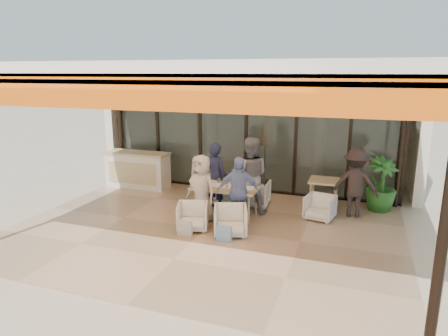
{
  "coord_description": "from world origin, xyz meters",
  "views": [
    {
      "loc": [
        2.99,
        -7.33,
        3.27
      ],
      "look_at": [
        0.1,
        0.9,
        1.15
      ],
      "focal_mm": 32.0,
      "sensor_mm": 36.0,
      "label": 1
    }
  ],
  "objects_px": {
    "dining_table": "(226,188)",
    "chair_near_left": "(193,215)",
    "chair_far_right": "(255,192)",
    "standing_woman": "(355,183)",
    "side_table": "(324,184)",
    "potted_palm": "(381,184)",
    "diner_grey": "(250,176)",
    "host_counter": "(138,170)",
    "diner_cream": "(201,189)",
    "chair_far_left": "(223,189)",
    "chair_near_right": "(230,219)",
    "side_chair": "(320,206)",
    "diner_periwinkle": "(238,192)",
    "diner_navy": "(216,176)"
  },
  "relations": [
    {
      "from": "diner_cream",
      "to": "standing_woman",
      "type": "height_order",
      "value": "standing_woman"
    },
    {
      "from": "host_counter",
      "to": "dining_table",
      "type": "xyz_separation_m",
      "value": [
        3.17,
        -1.42,
        0.15
      ]
    },
    {
      "from": "host_counter",
      "to": "potted_palm",
      "type": "bearing_deg",
      "value": 1.75
    },
    {
      "from": "chair_near_right",
      "to": "diner_grey",
      "type": "relative_size",
      "value": 0.37
    },
    {
      "from": "diner_periwinkle",
      "to": "side_chair",
      "type": "relative_size",
      "value": 2.45
    },
    {
      "from": "dining_table",
      "to": "side_table",
      "type": "relative_size",
      "value": 2.01
    },
    {
      "from": "chair_near_right",
      "to": "side_chair",
      "type": "relative_size",
      "value": 1.08
    },
    {
      "from": "side_table",
      "to": "potted_palm",
      "type": "bearing_deg",
      "value": 14.76
    },
    {
      "from": "diner_grey",
      "to": "side_chair",
      "type": "height_order",
      "value": "diner_grey"
    },
    {
      "from": "dining_table",
      "to": "chair_far_right",
      "type": "distance_m",
      "value": 1.09
    },
    {
      "from": "diner_grey",
      "to": "diner_cream",
      "type": "relative_size",
      "value": 1.2
    },
    {
      "from": "diner_grey",
      "to": "potted_palm",
      "type": "height_order",
      "value": "diner_grey"
    },
    {
      "from": "diner_navy",
      "to": "chair_far_right",
      "type": "bearing_deg",
      "value": -130.2
    },
    {
      "from": "chair_near_left",
      "to": "chair_near_right",
      "type": "relative_size",
      "value": 0.95
    },
    {
      "from": "dining_table",
      "to": "diner_cream",
      "type": "bearing_deg",
      "value": -132.02
    },
    {
      "from": "side_chair",
      "to": "chair_far_right",
      "type": "bearing_deg",
      "value": 176.96
    },
    {
      "from": "chair_far_left",
      "to": "chair_far_right",
      "type": "xyz_separation_m",
      "value": [
        0.84,
        0.0,
        -0.01
      ]
    },
    {
      "from": "side_table",
      "to": "standing_woman",
      "type": "relative_size",
      "value": 0.46
    },
    {
      "from": "side_table",
      "to": "chair_far_left",
      "type": "bearing_deg",
      "value": -172.21
    },
    {
      "from": "host_counter",
      "to": "chair_far_left",
      "type": "bearing_deg",
      "value": -9.8
    },
    {
      "from": "chair_near_right",
      "to": "side_table",
      "type": "relative_size",
      "value": 0.91
    },
    {
      "from": "standing_woman",
      "to": "potted_palm",
      "type": "xyz_separation_m",
      "value": [
        0.57,
        0.66,
        -0.14
      ]
    },
    {
      "from": "chair_far_right",
      "to": "standing_woman",
      "type": "height_order",
      "value": "standing_woman"
    },
    {
      "from": "host_counter",
      "to": "chair_near_right",
      "type": "height_order",
      "value": "host_counter"
    },
    {
      "from": "dining_table",
      "to": "diner_periwinkle",
      "type": "xyz_separation_m",
      "value": [
        0.43,
        -0.46,
        0.09
      ]
    },
    {
      "from": "dining_table",
      "to": "diner_periwinkle",
      "type": "bearing_deg",
      "value": -46.86
    },
    {
      "from": "chair_near_left",
      "to": "diner_navy",
      "type": "bearing_deg",
      "value": 71.05
    },
    {
      "from": "diner_periwinkle",
      "to": "side_table",
      "type": "xyz_separation_m",
      "value": [
        1.63,
        1.74,
        -0.13
      ]
    },
    {
      "from": "chair_near_right",
      "to": "side_chair",
      "type": "height_order",
      "value": "chair_near_right"
    },
    {
      "from": "chair_far_right",
      "to": "standing_woman",
      "type": "bearing_deg",
      "value": 178.07
    },
    {
      "from": "diner_grey",
      "to": "potted_palm",
      "type": "relative_size",
      "value": 1.38
    },
    {
      "from": "host_counter",
      "to": "diner_cream",
      "type": "distance_m",
      "value": 3.34
    },
    {
      "from": "chair_far_right",
      "to": "dining_table",
      "type": "bearing_deg",
      "value": 63.23
    },
    {
      "from": "chair_far_left",
      "to": "chair_far_right",
      "type": "distance_m",
      "value": 0.84
    },
    {
      "from": "chair_near_left",
      "to": "chair_near_right",
      "type": "bearing_deg",
      "value": -18.95
    },
    {
      "from": "chair_far_right",
      "to": "chair_near_right",
      "type": "height_order",
      "value": "chair_far_right"
    },
    {
      "from": "dining_table",
      "to": "chair_near_left",
      "type": "bearing_deg",
      "value": -113.28
    },
    {
      "from": "dining_table",
      "to": "standing_woman",
      "type": "distance_m",
      "value": 2.93
    },
    {
      "from": "dining_table",
      "to": "host_counter",
      "type": "bearing_deg",
      "value": 155.87
    },
    {
      "from": "diner_cream",
      "to": "potted_palm",
      "type": "bearing_deg",
      "value": 47.12
    },
    {
      "from": "dining_table",
      "to": "side_chair",
      "type": "xyz_separation_m",
      "value": [
        2.06,
        0.53,
        -0.37
      ]
    },
    {
      "from": "side_chair",
      "to": "diner_grey",
      "type": "bearing_deg",
      "value": -165.74
    },
    {
      "from": "chair_near_right",
      "to": "diner_navy",
      "type": "distance_m",
      "value": 1.7
    },
    {
      "from": "diner_navy",
      "to": "standing_woman",
      "type": "relative_size",
      "value": 1.02
    },
    {
      "from": "chair_far_right",
      "to": "potted_palm",
      "type": "relative_size",
      "value": 0.54
    },
    {
      "from": "diner_grey",
      "to": "standing_woman",
      "type": "relative_size",
      "value": 1.13
    },
    {
      "from": "diner_periwinkle",
      "to": "side_table",
      "type": "relative_size",
      "value": 2.07
    },
    {
      "from": "host_counter",
      "to": "diner_cream",
      "type": "xyz_separation_m",
      "value": [
        2.76,
        -1.88,
        0.23
      ]
    },
    {
      "from": "chair_far_left",
      "to": "standing_woman",
      "type": "bearing_deg",
      "value": 176.14
    },
    {
      "from": "chair_far_right",
      "to": "diner_periwinkle",
      "type": "xyz_separation_m",
      "value": [
        0.0,
        -1.4,
        0.41
      ]
    }
  ]
}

